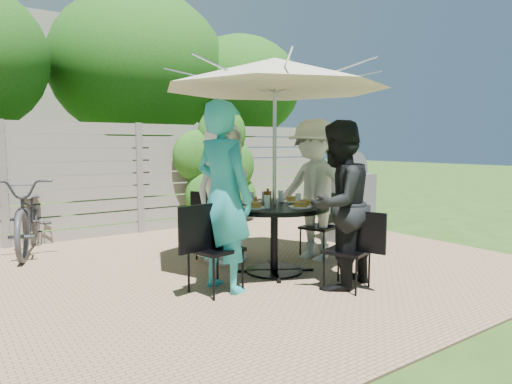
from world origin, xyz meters
TOP-DOWN VIEW (x-y plane):
  - backyard_envelope at (0.09, 10.29)m, footprint 60.00×60.00m
  - patio_table at (0.39, -0.20)m, footprint 1.49×1.49m
  - umbrella at (0.39, -0.20)m, footprint 3.08×3.08m
  - chair_back at (0.14, 0.74)m, footprint 0.55×0.67m
  - person_back at (0.18, 0.61)m, footprint 0.99×0.77m
  - chair_left at (-0.55, -0.43)m, footprint 0.70×0.52m
  - person_left at (-0.42, -0.40)m, footprint 0.62×0.80m
  - chair_front at (0.63, -1.13)m, footprint 0.51×0.64m
  - person_front at (0.59, -1.00)m, footprint 0.98×0.85m
  - chair_right at (1.32, 0.04)m, footprint 0.64×0.50m
  - person_right at (1.19, 0.01)m, footprint 0.94×1.30m
  - plate_back at (0.30, 0.15)m, footprint 0.26×0.26m
  - plate_left at (0.04, -0.28)m, footprint 0.26×0.26m
  - plate_front at (0.47, -0.54)m, footprint 0.26×0.26m
  - plate_right at (0.73, -0.11)m, footprint 0.26×0.26m
  - plate_extra at (0.63, -0.44)m, footprint 0.24×0.24m
  - glass_back at (0.22, 0.03)m, footprint 0.07×0.07m
  - glass_left at (0.16, -0.36)m, footprint 0.07×0.07m
  - glass_front at (0.55, -0.42)m, footprint 0.07×0.07m
  - glass_right at (0.61, -0.03)m, footprint 0.07×0.07m
  - syrup_jug at (0.31, -0.16)m, footprint 0.09×0.09m
  - coffee_cup at (0.43, 0.04)m, footprint 0.08×0.08m
  - bicycle at (-1.73, 2.60)m, footprint 1.26×2.13m
  - bbq_grill at (2.43, 0.55)m, footprint 0.76×0.63m

SIDE VIEW (x-z plane):
  - chair_front at x=0.63m, z-range -0.17..0.67m
  - chair_right at x=1.32m, z-range -0.17..0.67m
  - chair_back at x=0.14m, z-range -0.17..0.70m
  - chair_left at x=-0.55m, z-range -0.18..0.74m
  - bicycle at x=-1.73m, z-range 0.00..1.06m
  - patio_table at x=0.39m, z-range 0.16..0.96m
  - bbq_grill at x=2.43m, z-range -0.06..1.33m
  - plate_back at x=0.30m, z-range 0.80..0.86m
  - plate_left at x=0.04m, z-range 0.80..0.86m
  - plate_front at x=0.47m, z-range 0.80..0.86m
  - plate_right at x=0.73m, z-range 0.80..0.86m
  - plate_extra at x=0.63m, z-range 0.80..0.86m
  - coffee_cup at x=0.43m, z-range 0.81..0.93m
  - person_front at x=0.59m, z-range 0.00..1.74m
  - glass_back at x=0.22m, z-range 0.81..0.95m
  - glass_left at x=0.16m, z-range 0.81..0.95m
  - glass_front at x=0.55m, z-range 0.81..0.95m
  - glass_right at x=0.61m, z-range 0.81..0.95m
  - syrup_jug at x=0.31m, z-range 0.81..0.97m
  - person_back at x=0.18m, z-range 0.00..1.79m
  - person_right at x=1.19m, z-range 0.00..1.82m
  - person_left at x=-0.42m, z-range 0.00..1.94m
  - umbrella at x=0.39m, z-range 1.05..3.51m
  - backyard_envelope at x=0.09m, z-range 0.11..5.11m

